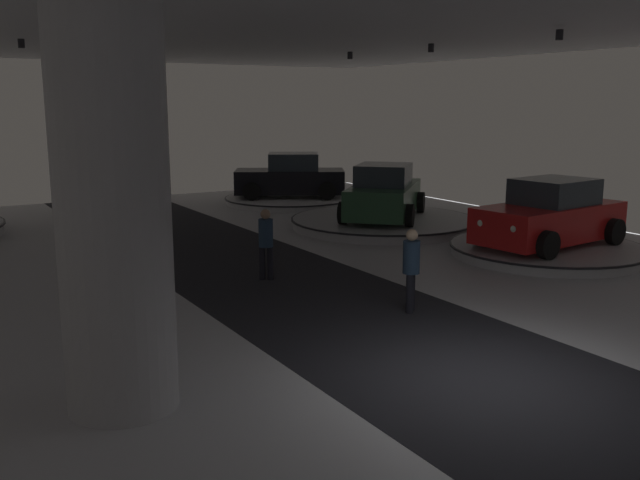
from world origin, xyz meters
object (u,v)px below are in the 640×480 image
at_px(display_platform_deep_right, 290,200).
at_px(display_platform_mid_right, 547,250).
at_px(visitor_walking_near, 266,240).
at_px(display_car_far_right, 384,194).
at_px(column_left, 113,197).
at_px(display_car_mid_right, 550,216).
at_px(visitor_walking_far, 411,265).
at_px(display_car_deep_right, 291,177).
at_px(display_platform_far_right, 384,222).

bearing_deg(display_platform_deep_right, display_platform_mid_right, -84.49).
bearing_deg(visitor_walking_near, display_car_far_right, 33.11).
bearing_deg(display_platform_mid_right, visitor_walking_near, 168.43).
relative_size(column_left, display_car_mid_right, 1.26).
xyz_separation_m(display_platform_deep_right, display_platform_mid_right, (1.14, -11.82, 0.01)).
height_order(column_left, visitor_walking_far, column_left).
height_order(display_platform_deep_right, display_car_far_right, display_car_far_right).
bearing_deg(display_car_mid_right, display_car_deep_right, 95.53).
distance_m(display_platform_mid_right, display_platform_far_right, 5.66).
bearing_deg(display_platform_far_right, display_car_deep_right, 89.30).
relative_size(display_car_mid_right, display_platform_far_right, 0.74).
bearing_deg(display_platform_mid_right, display_car_deep_right, 95.39).
distance_m(column_left, display_platform_mid_right, 12.67).
bearing_deg(display_platform_mid_right, display_car_far_right, 102.41).
height_order(display_car_mid_right, visitor_walking_far, display_car_mid_right).
xyz_separation_m(display_platform_mid_right, display_car_mid_right, (0.03, 0.00, 0.89)).
distance_m(column_left, display_platform_deep_right, 18.87).
height_order(display_platform_deep_right, display_platform_far_right, display_platform_far_right).
relative_size(visitor_walking_near, visitor_walking_far, 1.00).
bearing_deg(display_car_far_right, display_car_deep_right, 89.10).
bearing_deg(column_left, display_car_deep_right, 54.72).
bearing_deg(display_platform_far_right, column_left, -140.04).
relative_size(display_platform_deep_right, display_car_mid_right, 1.16).
bearing_deg(display_car_far_right, display_platform_deep_right, 89.35).
bearing_deg(display_car_far_right, visitor_walking_near, -146.89).
xyz_separation_m(column_left, display_car_deep_right, (10.80, 15.26, -1.73)).
xyz_separation_m(display_platform_mid_right, display_platform_far_right, (-1.19, 5.53, 0.02)).
bearing_deg(display_car_mid_right, display_car_far_right, 102.72).
height_order(display_platform_far_right, visitor_walking_far, visitor_walking_far).
height_order(display_platform_mid_right, visitor_walking_near, visitor_walking_near).
distance_m(display_car_mid_right, visitor_walking_near, 7.53).
relative_size(display_platform_mid_right, display_platform_far_right, 0.85).
bearing_deg(display_platform_mid_right, column_left, -163.82).
xyz_separation_m(display_car_deep_right, display_car_mid_right, (1.14, -11.80, 0.02)).
bearing_deg(visitor_walking_far, display_platform_deep_right, 70.32).
distance_m(display_platform_deep_right, visitor_walking_near, 12.07).
distance_m(display_platform_mid_right, visitor_walking_near, 7.54).
relative_size(display_car_far_right, visitor_walking_far, 2.68).
distance_m(column_left, display_car_far_right, 14.06).
xyz_separation_m(display_car_mid_right, display_platform_far_right, (-1.22, 5.53, -0.87)).
xyz_separation_m(column_left, display_platform_mid_right, (11.91, 3.46, -2.60)).
xyz_separation_m(display_car_deep_right, display_platform_mid_right, (1.11, -11.81, -0.86)).
height_order(display_car_deep_right, display_car_far_right, display_car_far_right).
relative_size(display_platform_far_right, visitor_walking_near, 3.69).
bearing_deg(visitor_walking_near, display_car_mid_right, -11.49).
bearing_deg(display_platform_deep_right, display_car_deep_right, -29.34).
xyz_separation_m(display_platform_mid_right, visitor_walking_far, (-6.11, -2.08, 0.75)).
bearing_deg(column_left, visitor_walking_far, 13.32).
distance_m(column_left, display_car_deep_right, 18.78).
distance_m(display_platform_far_right, display_car_far_right, 0.90).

